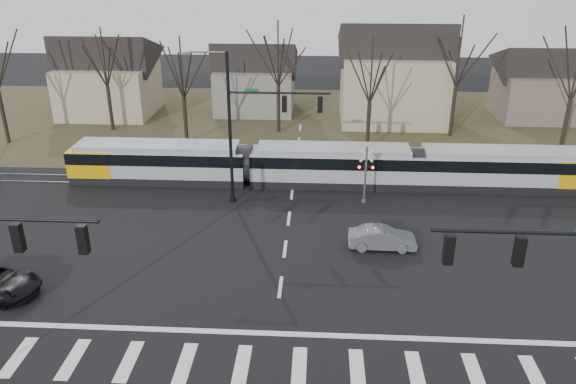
{
  "coord_description": "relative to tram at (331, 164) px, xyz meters",
  "views": [
    {
      "loc": [
        1.77,
        -22.43,
        15.99
      ],
      "look_at": [
        0.0,
        9.0,
        2.3
      ],
      "focal_mm": 35.0,
      "sensor_mm": 36.0,
      "label": 1
    }
  ],
  "objects": [
    {
      "name": "lane_dashes",
      "position": [
        -2.72,
        -0.0,
        -1.57
      ],
      "size": [
        0.18,
        30.0,
        0.01
      ],
      "color": "silver",
      "rests_on": "ground"
    },
    {
      "name": "rail_pair",
      "position": [
        -2.72,
        -0.2,
        -1.55
      ],
      "size": [
        90.0,
        1.52,
        0.06
      ],
      "color": "#59595E",
      "rests_on": "ground"
    },
    {
      "name": "sedan",
      "position": [
        2.87,
        -9.55,
        -0.94
      ],
      "size": [
        1.41,
        3.92,
        1.28
      ],
      "primitive_type": "imported",
      "rotation": [
        0.0,
        0.0,
        1.56
      ],
      "color": "#5B5D64",
      "rests_on": "ground"
    },
    {
      "name": "rail_crossing_signal",
      "position": [
        2.28,
        -3.21,
        0.31
      ],
      "size": [
        1.08,
        0.36,
        4.0
      ],
      "color": "#59595B",
      "rests_on": "ground"
    },
    {
      "name": "house_c",
      "position": [
        6.28,
        17.0,
        3.65
      ],
      "size": [
        10.8,
        8.64,
        10.1
      ],
      "color": "tan",
      "rests_on": "ground"
    },
    {
      "name": "grass_verge",
      "position": [
        -2.72,
        16.0,
        -1.57
      ],
      "size": [
        140.0,
        28.0,
        0.01
      ],
      "primitive_type": "cube",
      "color": "#38331E",
      "rests_on": "ground"
    },
    {
      "name": "stop_line",
      "position": [
        -2.72,
        -17.8,
        -1.57
      ],
      "size": [
        28.0,
        0.35,
        0.01
      ],
      "primitive_type": "cube",
      "color": "silver",
      "rests_on": "ground"
    },
    {
      "name": "tree_row",
      "position": [
        -0.72,
        10.0,
        3.42
      ],
      "size": [
        59.2,
        7.2,
        10.0
      ],
      "color": "black",
      "rests_on": "ground"
    },
    {
      "name": "tram",
      "position": [
        0.0,
        0.0,
        0.0
      ],
      "size": [
        38.22,
        2.84,
        2.9
      ],
      "color": "gray",
      "rests_on": "ground"
    },
    {
      "name": "signal_pole_near_right",
      "position": [
        7.4,
        -22.0,
        3.59
      ],
      "size": [
        6.72,
        0.44,
        8.0
      ],
      "color": "black",
      "rests_on": "ground"
    },
    {
      "name": "ground",
      "position": [
        -2.72,
        -16.0,
        -1.58
      ],
      "size": [
        140.0,
        140.0,
        0.0
      ],
      "primitive_type": "plane",
      "color": "black"
    },
    {
      "name": "house_a",
      "position": [
        -22.72,
        18.0,
        2.88
      ],
      "size": [
        9.72,
        8.64,
        8.6
      ],
      "color": "tan",
      "rests_on": "ground"
    },
    {
      "name": "crosswalk",
      "position": [
        -2.72,
        -20.0,
        -1.57
      ],
      "size": [
        27.0,
        2.6,
        0.01
      ],
      "color": "silver",
      "rests_on": "ground"
    },
    {
      "name": "signal_pole_far",
      "position": [
        -5.13,
        -3.5,
        4.12
      ],
      "size": [
        9.28,
        0.44,
        10.2
      ],
      "color": "black",
      "rests_on": "ground"
    },
    {
      "name": "house_d",
      "position": [
        21.28,
        19.0,
        2.39
      ],
      "size": [
        8.64,
        7.56,
        7.65
      ],
      "color": "brown",
      "rests_on": "ground"
    },
    {
      "name": "house_b",
      "position": [
        -7.72,
        20.0,
        2.39
      ],
      "size": [
        8.64,
        7.56,
        7.65
      ],
      "color": "slate",
      "rests_on": "ground"
    }
  ]
}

